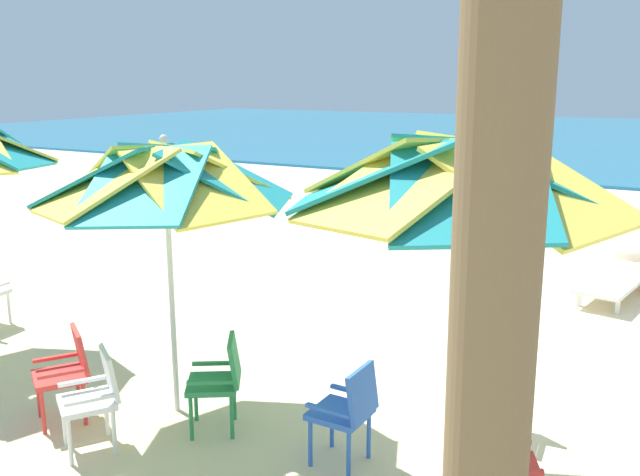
# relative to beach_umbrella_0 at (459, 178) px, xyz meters

# --- Properties ---
(ground_plane) EXTENTS (80.00, 80.00, 0.00)m
(ground_plane) POSITION_rel_beach_umbrella_0_xyz_m (0.53, 3.26, -2.41)
(ground_plane) COLOR beige
(beach_umbrella_0) EXTENTS (2.51, 2.51, 2.77)m
(beach_umbrella_0) POSITION_rel_beach_umbrella_0_xyz_m (0.00, 0.00, 0.00)
(beach_umbrella_0) COLOR silver
(beach_umbrella_0) RESTS_ON ground
(plastic_chair_0) EXTENTS (0.48, 0.46, 0.87)m
(plastic_chair_0) POSITION_rel_beach_umbrella_0_xyz_m (-0.81, -0.08, -1.91)
(plastic_chair_0) COLOR blue
(plastic_chair_0) RESTS_ON ground
(plastic_chair_1) EXTENTS (0.60, 0.58, 0.87)m
(plastic_chair_1) POSITION_rel_beach_umbrella_0_xyz_m (0.45, -0.28, -1.91)
(plastic_chair_1) COLOR red
(plastic_chair_1) RESTS_ON ground
(plastic_chair_2) EXTENTS (0.47, 0.49, 0.87)m
(plastic_chair_2) POSITION_rel_beach_umbrella_0_xyz_m (0.01, 1.07, -1.91)
(plastic_chair_2) COLOR white
(plastic_chair_2) RESTS_ON ground
(beach_umbrella_1) EXTENTS (2.32, 2.32, 2.61)m
(beach_umbrella_1) POSITION_rel_beach_umbrella_0_xyz_m (-2.65, -0.00, -0.18)
(beach_umbrella_1) COLOR silver
(beach_umbrella_1) RESTS_ON ground
(plastic_chair_3) EXTENTS (0.62, 0.63, 0.87)m
(plastic_chair_3) POSITION_rel_beach_umbrella_0_xyz_m (-3.40, -0.62, -1.91)
(plastic_chair_3) COLOR red
(plastic_chair_3) RESTS_ON ground
(plastic_chair_4) EXTENTS (0.62, 0.63, 0.87)m
(plastic_chair_4) POSITION_rel_beach_umbrella_0_xyz_m (-2.79, -0.87, -1.91)
(plastic_chair_4) COLOR white
(plastic_chair_4) RESTS_ON ground
(plastic_chair_5) EXTENTS (0.62, 0.61, 0.87)m
(plastic_chair_5) POSITION_rel_beach_umbrella_0_xyz_m (-2.06, -0.10, -1.91)
(plastic_chair_5) COLOR #2D8C4C
(plastic_chair_5) RESTS_ON ground
(sun_lounger_1) EXTENTS (0.99, 2.22, 0.62)m
(sun_lounger_1) POSITION_rel_beach_umbrella_0_xyz_m (0.63, 5.85, -2.13)
(sun_lounger_1) COLOR white
(sun_lounger_1) RESTS_ON ground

